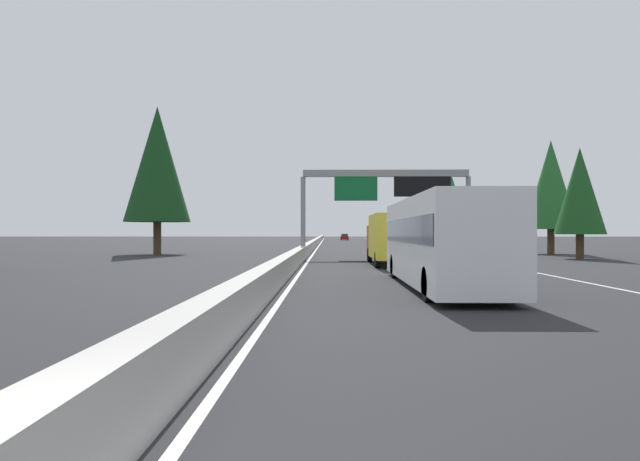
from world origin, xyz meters
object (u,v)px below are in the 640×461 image
(bus_distant_a, at_px, (440,239))
(sedan_far_left, at_px, (415,247))
(box_truck_near_right, at_px, (392,238))
(conifer_right_mid, at_px, (551,185))
(conifer_left_near, at_px, (157,164))
(sign_gantry_overhead, at_px, (388,188))
(conifer_right_distant, at_px, (417,206))
(conifer_right_far, at_px, (451,202))
(conifer_right_near, at_px, (580,191))
(sedan_far_right, at_px, (344,237))

(bus_distant_a, distance_m, sedan_far_left, 27.73)
(box_truck_near_right, height_order, conifer_right_mid, conifer_right_mid)
(sedan_far_left, xyz_separation_m, conifer_left_near, (0.50, 22.11, 7.09))
(sign_gantry_overhead, height_order, conifer_left_near, conifer_left_near)
(conifer_right_distant, bearing_deg, conifer_right_far, -175.30)
(conifer_right_far, bearing_deg, bus_distant_a, 167.21)
(conifer_right_mid, bearing_deg, box_truck_near_right, 135.82)
(conifer_right_near, height_order, conifer_left_near, conifer_left_near)
(bus_distant_a, bearing_deg, conifer_right_near, -34.38)
(bus_distant_a, distance_m, conifer_left_near, 34.20)
(sedan_far_right, bearing_deg, sign_gantry_overhead, -179.49)
(box_truck_near_right, bearing_deg, sedan_far_right, 0.04)
(bus_distant_a, relative_size, conifer_right_near, 1.43)
(conifer_right_distant, bearing_deg, conifer_right_mid, -176.40)
(sign_gantry_overhead, distance_m, sedan_far_left, 7.80)
(conifer_right_far, bearing_deg, conifer_left_near, 135.65)
(conifer_right_far, bearing_deg, sedan_far_right, 16.59)
(sign_gantry_overhead, bearing_deg, conifer_right_far, -18.78)
(conifer_right_mid, xyz_separation_m, conifer_right_far, (32.03, 1.62, 0.19))
(conifer_right_mid, xyz_separation_m, conifer_left_near, (-1.34, 34.24, 1.70))
(sedan_far_right, bearing_deg, box_truck_near_right, -179.96)
(conifer_right_far, relative_size, conifer_left_near, 0.81)
(conifer_right_near, height_order, conifer_right_mid, conifer_right_mid)
(bus_distant_a, relative_size, box_truck_near_right, 1.35)
(sign_gantry_overhead, bearing_deg, bus_distant_a, 178.68)
(box_truck_near_right, xyz_separation_m, conifer_right_far, (48.26, -14.15, 4.65))
(sign_gantry_overhead, height_order, conifer_right_near, conifer_right_near)
(conifer_right_mid, relative_size, conifer_right_far, 0.97)
(conifer_left_near, bearing_deg, sign_gantry_overhead, -107.70)
(sign_gantry_overhead, height_order, conifer_right_mid, conifer_right_mid)
(bus_distant_a, bearing_deg, conifer_left_near, 33.73)
(sign_gantry_overhead, relative_size, conifer_right_mid, 1.27)
(box_truck_near_right, bearing_deg, bus_distant_a, -179.06)
(conifer_right_near, xyz_separation_m, conifer_left_near, (7.15, 32.95, 2.88))
(box_truck_near_right, height_order, sedan_far_right, box_truck_near_right)
(conifer_left_near, bearing_deg, conifer_right_near, -102.25)
(bus_distant_a, height_order, conifer_right_distant, conifer_right_distant)
(box_truck_near_right, height_order, conifer_left_near, conifer_left_near)
(sign_gantry_overhead, bearing_deg, sedan_far_right, 0.51)
(box_truck_near_right, xyz_separation_m, conifer_right_distant, (68.84, -12.46, 5.03))
(conifer_right_distant, bearing_deg, conifer_left_near, 150.17)
(sedan_far_right, distance_m, conifer_right_distant, 30.46)
(sign_gantry_overhead, bearing_deg, conifer_right_distant, -11.06)
(conifer_right_near, relative_size, conifer_right_mid, 0.81)
(sign_gantry_overhead, height_order, sedan_far_right, sign_gantry_overhead)
(sign_gantry_overhead, bearing_deg, sedan_far_left, -27.38)
(sedan_far_left, height_order, conifer_left_near, conifer_left_near)
(box_truck_near_right, bearing_deg, conifer_right_mid, -44.18)
(box_truck_near_right, distance_m, conifer_right_far, 50.50)
(sedan_far_left, height_order, conifer_right_near, conifer_right_near)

